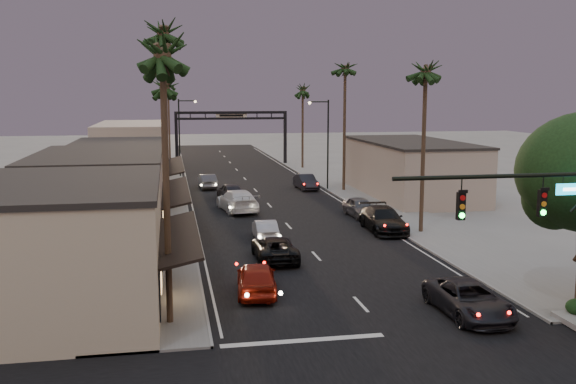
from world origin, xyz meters
name	(u,v)px	position (x,y,z in m)	size (l,w,h in m)	color
ground	(264,200)	(0.00, 40.00, 0.00)	(200.00, 200.00, 0.00)	slate
road	(257,192)	(0.00, 45.00, 0.00)	(14.00, 120.00, 0.02)	black
sidewalk_left	(160,184)	(-9.50, 52.00, 0.06)	(5.00, 92.00, 0.12)	slate
sidewalk_right	(332,180)	(9.50, 52.00, 0.06)	(5.00, 92.00, 0.12)	slate
storefront_near	(68,248)	(-13.00, 12.00, 2.75)	(8.00, 12.00, 5.50)	#C1B494
storefront_mid	(100,198)	(-13.00, 26.00, 2.75)	(8.00, 14.00, 5.50)	tan
storefront_far	(118,173)	(-13.00, 42.00, 2.50)	(8.00, 16.00, 5.00)	#C1B494
storefront_dist	(132,147)	(-13.00, 65.00, 3.00)	(8.00, 20.00, 6.00)	tan
building_right	(410,169)	(14.00, 40.00, 2.50)	(8.00, 18.00, 5.00)	tan
traffic_signal	(558,215)	(5.69, 4.00, 5.08)	(8.51, 0.22, 7.80)	black
arch	(231,124)	(0.00, 70.00, 5.53)	(15.20, 0.40, 7.27)	black
streetlight_right	(325,137)	(6.92, 45.00, 5.33)	(2.13, 0.30, 9.00)	black
streetlight_left	(182,131)	(-6.92, 58.00, 5.33)	(2.13, 0.30, 9.00)	black
palm_la	(162,45)	(-8.60, 9.00, 11.44)	(3.20, 3.20, 13.20)	#38281C
palm_lb	(163,27)	(-8.60, 22.00, 13.39)	(3.20, 3.20, 15.20)	#38281C
palm_lc	(165,82)	(-8.60, 36.00, 10.47)	(3.20, 3.20, 12.20)	#38281C
palm_ld	(165,67)	(-8.60, 55.00, 12.42)	(3.20, 3.20, 14.20)	#38281C
palm_ra	(426,65)	(8.60, 24.00, 11.44)	(3.20, 3.20, 13.20)	#38281C
palm_rb	(345,64)	(8.60, 44.00, 12.42)	(3.20, 3.20, 14.20)	#38281C
palm_rc	(303,87)	(8.60, 64.00, 10.47)	(3.20, 3.20, 12.20)	#38281C
palm_far	(168,81)	(-8.30, 78.00, 11.44)	(3.20, 3.20, 13.20)	#38281C
oncoming_red	(257,278)	(-4.47, 12.47, 0.79)	(1.85, 4.61, 1.57)	maroon
oncoming_pickup	(275,248)	(-2.59, 18.56, 0.71)	(2.34, 5.08, 1.41)	black
oncoming_silver	(265,229)	(-2.32, 24.06, 0.66)	(1.40, 4.02, 1.32)	#A8A7AD
oncoming_white	(237,200)	(-3.02, 34.68, 0.90)	(2.51, 6.17, 1.79)	silver
oncoming_dgrey	(230,191)	(-3.02, 40.60, 0.78)	(1.83, 4.56, 1.55)	black
oncoming_grey_far	(207,181)	(-4.68, 48.17, 0.74)	(1.56, 4.47, 1.47)	#454549
curbside_near	(469,299)	(4.18, 7.76, 0.73)	(2.42, 5.25, 1.46)	black
curbside_black	(383,219)	(6.20, 24.98, 0.85)	(2.38, 5.84, 1.70)	black
curbside_grey	(360,207)	(6.20, 30.48, 0.76)	(1.80, 4.47, 1.52)	#494A4E
curbside_far	(306,182)	(5.13, 45.74, 0.75)	(1.59, 4.55, 1.50)	black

